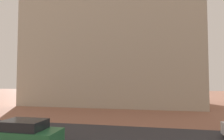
{
  "coord_description": "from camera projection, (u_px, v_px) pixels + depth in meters",
  "views": [
    {
      "loc": [
        2.79,
        -2.7,
        3.72
      ],
      "look_at": [
        0.22,
        9.93,
        4.39
      ],
      "focal_mm": 31.23,
      "sensor_mm": 36.0,
      "label": 1
    }
  ],
  "objects": [
    {
      "name": "landmark_building",
      "position": [
        114.0,
        41.0,
        31.68
      ],
      "size": [
        26.01,
        12.53,
        34.59
      ],
      "color": "#B2A893",
      "rests_on": "ground_plane"
    },
    {
      "name": "ground_plane",
      "position": [
        109.0,
        137.0,
        12.79
      ],
      "size": [
        120.0,
        120.0,
        0.0
      ],
      "primitive_type": "plane",
      "color": "#93604C"
    },
    {
      "name": "car_green",
      "position": [
        24.0,
        134.0,
        10.88
      ],
      "size": [
        4.06,
        2.01,
        1.49
      ],
      "color": "#287042",
      "rests_on": "ground_plane"
    }
  ]
}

